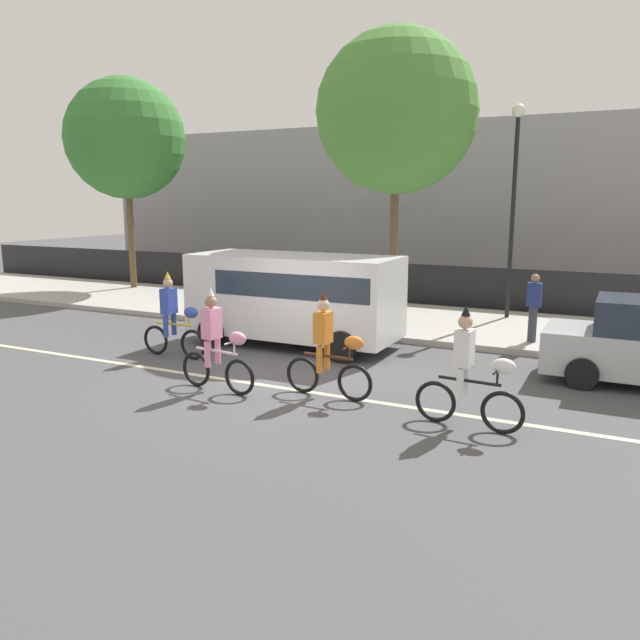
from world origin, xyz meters
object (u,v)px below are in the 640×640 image
Objects in this scene: parade_cyclist_cobalt at (174,320)px; parade_cyclist_zebra at (470,375)px; parade_cyclist_orange at (329,351)px; street_lamp_post at (515,180)px; parked_van_white at (297,293)px; pedestrian_onlooker at (534,306)px; parade_cyclist_pink at (217,346)px.

parade_cyclist_cobalt and parade_cyclist_zebra have the same top height.
street_lamp_post is at bearing 79.18° from parade_cyclist_orange.
parade_cyclist_orange is 9.20m from street_lamp_post.
parade_cyclist_cobalt is 0.38× the size of parked_van_white.
parade_cyclist_zebra is 6.26m from parked_van_white.
street_lamp_post is at bearing 96.20° from parade_cyclist_zebra.
street_lamp_post reaches higher than parade_cyclist_zebra.
parked_van_white reaches higher than pedestrian_onlooker.
pedestrian_onlooker is at bearing 23.44° from parked_van_white.
parked_van_white is at bearing -127.87° from street_lamp_post.
parade_cyclist_cobalt is 10.02m from street_lamp_post.
parade_cyclist_cobalt is at bearing -128.83° from street_lamp_post.
parade_cyclist_orange is 4.11m from parked_van_white.
street_lamp_post is (3.62, 9.06, 3.15)m from parade_cyclist_pink.
street_lamp_post reaches higher than parade_cyclist_pink.
pedestrian_onlooker is (5.13, 2.22, -0.27)m from parked_van_white.
parked_van_white is 3.09× the size of pedestrian_onlooker.
parade_cyclist_pink is at bearing -164.17° from parade_cyclist_orange.
parade_cyclist_zebra reaches higher than pedestrian_onlooker.
parade_cyclist_orange is (4.34, -1.09, 0.00)m from parade_cyclist_cobalt.
street_lamp_post is (1.62, 8.50, 3.15)m from parade_cyclist_orange.
parked_van_white reaches higher than parade_cyclist_zebra.
parade_cyclist_zebra is at bearing -83.80° from street_lamp_post.
parked_van_white reaches higher than parade_cyclist_pink.
street_lamp_post is (4.04, 5.20, 2.71)m from parked_van_white.
parked_van_white is (-2.42, 3.30, 0.44)m from parade_cyclist_orange.
parked_van_white is at bearing 126.25° from parade_cyclist_orange.
parked_van_white is (1.92, 2.21, 0.44)m from parade_cyclist_cobalt.
parked_van_white is (-0.43, 3.86, 0.44)m from parade_cyclist_pink.
parked_van_white is at bearing 49.03° from parade_cyclist_cobalt.
street_lamp_post is (5.96, 7.41, 3.15)m from parade_cyclist_cobalt.
parade_cyclist_orange is 1.00× the size of parade_cyclist_zebra.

